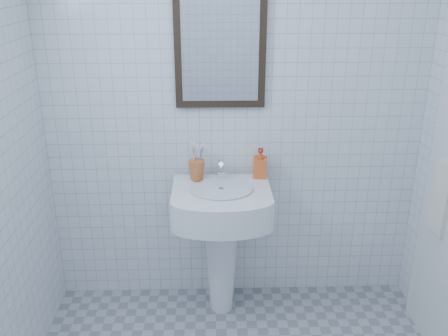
{
  "coord_description": "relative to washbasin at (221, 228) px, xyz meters",
  "views": [
    {
      "loc": [
        -0.14,
        -1.58,
        1.96
      ],
      "look_at": [
        -0.07,
        0.86,
        0.99
      ],
      "focal_mm": 40.0,
      "sensor_mm": 36.0,
      "label": 1
    }
  ],
  "objects": [
    {
      "name": "washbasin",
      "position": [
        0.0,
        0.0,
        0.0
      ],
      "size": [
        0.55,
        0.4,
        0.84
      ],
      "color": "white",
      "rests_on": "ground"
    },
    {
      "name": "hand_towel",
      "position": [
        1.13,
        -0.27,
        0.3
      ],
      "size": [
        0.03,
        0.16,
        0.38
      ],
      "primitive_type": "cube",
      "color": "white",
      "rests_on": "towel_ring"
    },
    {
      "name": "wall_mirror",
      "position": [
        -0.0,
        0.2,
        0.98
      ],
      "size": [
        0.5,
        0.04,
        0.62
      ],
      "color": "black",
      "rests_on": "wall_back"
    },
    {
      "name": "wall_back",
      "position": [
        0.09,
        0.21,
        0.68
      ],
      "size": [
        2.2,
        0.02,
        2.5
      ],
      "primitive_type": "cube",
      "color": "white",
      "rests_on": "ground"
    },
    {
      "name": "faucet",
      "position": [
        -0.0,
        0.1,
        0.32
      ],
      "size": [
        0.05,
        0.11,
        0.12
      ],
      "color": "silver",
      "rests_on": "washbasin"
    },
    {
      "name": "toothbrush_cup",
      "position": [
        -0.14,
        0.1,
        0.33
      ],
      "size": [
        0.12,
        0.12,
        0.12
      ],
      "primitive_type": null,
      "rotation": [
        0.0,
        0.0,
        0.3
      ],
      "color": "#C0632D",
      "rests_on": "washbasin"
    },
    {
      "name": "soap_dispenser",
      "position": [
        0.23,
        0.13,
        0.36
      ],
      "size": [
        0.09,
        0.09,
        0.17
      ],
      "primitive_type": "imported",
      "rotation": [
        0.0,
        0.0,
        -0.13
      ],
      "color": "red",
      "rests_on": "washbasin"
    }
  ]
}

